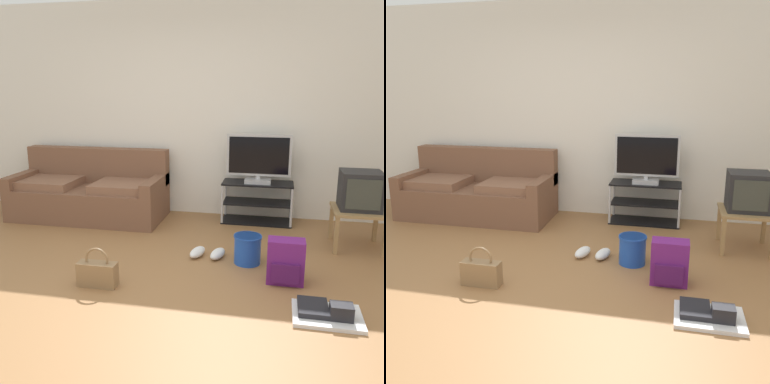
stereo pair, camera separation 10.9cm
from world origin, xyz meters
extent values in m
cube|color=olive|center=(0.00, 0.00, -0.01)|extent=(9.00, 9.80, 0.02)
cube|color=silver|center=(0.00, 2.45, 1.35)|extent=(9.00, 0.10, 2.70)
cube|color=brown|center=(-1.28, 1.90, 0.20)|extent=(1.93, 0.86, 0.40)
cube|color=brown|center=(-1.28, 2.23, 0.63)|extent=(1.93, 0.20, 0.46)
cube|color=brown|center=(-2.17, 1.90, 0.48)|extent=(0.14, 0.86, 0.16)
cube|color=brown|center=(-0.38, 1.90, 0.48)|extent=(0.14, 0.86, 0.16)
cube|color=brown|center=(-1.81, 1.84, 0.45)|extent=(0.77, 0.60, 0.10)
cube|color=brown|center=(-0.75, 1.84, 0.45)|extent=(0.77, 0.60, 0.10)
cube|color=black|center=(0.85, 2.16, 0.50)|extent=(0.86, 0.39, 0.02)
cube|color=black|center=(0.85, 2.16, 0.25)|extent=(0.83, 0.37, 0.02)
cube|color=black|center=(0.85, 2.16, 0.01)|extent=(0.86, 0.39, 0.02)
cylinder|color=#B7B7BC|center=(0.44, 1.98, 0.25)|extent=(0.03, 0.03, 0.51)
cylinder|color=#B7B7BC|center=(1.27, 1.98, 0.25)|extent=(0.03, 0.03, 0.51)
cylinder|color=#B7B7BC|center=(0.44, 2.34, 0.25)|extent=(0.03, 0.03, 0.51)
cylinder|color=#B7B7BC|center=(1.27, 2.34, 0.25)|extent=(0.03, 0.03, 0.51)
cube|color=#B2B2B7|center=(0.85, 2.14, 0.53)|extent=(0.31, 0.22, 0.05)
cube|color=#B2B2B7|center=(0.85, 2.14, 0.58)|extent=(0.05, 0.04, 0.04)
cube|color=#B2B2B7|center=(0.85, 2.14, 0.85)|extent=(0.77, 0.04, 0.50)
cube|color=black|center=(0.85, 2.11, 0.85)|extent=(0.71, 0.01, 0.44)
cube|color=#9E7A4C|center=(1.93, 1.49, 0.41)|extent=(0.52, 0.52, 0.03)
cube|color=#9E7A4C|center=(1.70, 1.26, 0.20)|extent=(0.04, 0.04, 0.39)
cube|color=#9E7A4C|center=(1.70, 1.72, 0.20)|extent=(0.04, 0.04, 0.39)
cube|color=#9E7A4C|center=(2.16, 1.72, 0.20)|extent=(0.04, 0.04, 0.39)
cube|color=#232326|center=(1.93, 1.51, 0.62)|extent=(0.40, 0.37, 0.39)
cube|color=#333833|center=(1.93, 1.32, 0.62)|extent=(0.33, 0.01, 0.31)
cube|color=#661E70|center=(1.19, 0.51, 0.19)|extent=(0.31, 0.18, 0.39)
cube|color=#4C1654|center=(1.19, 0.41, 0.12)|extent=(0.24, 0.04, 0.17)
cylinder|color=#4C1654|center=(1.10, 0.62, 0.21)|extent=(0.04, 0.04, 0.31)
cylinder|color=#4C1654|center=(1.28, 0.62, 0.21)|extent=(0.04, 0.04, 0.31)
cube|color=olive|center=(-0.37, 0.12, 0.10)|extent=(0.34, 0.12, 0.21)
torus|color=olive|center=(-0.37, 0.12, 0.24)|extent=(0.21, 0.02, 0.21)
cylinder|color=blue|center=(0.84, 0.86, 0.14)|extent=(0.25, 0.25, 0.28)
cylinder|color=blue|center=(0.84, 0.86, 0.27)|extent=(0.27, 0.27, 0.02)
ellipsoid|color=white|center=(0.34, 0.91, 0.04)|extent=(0.18, 0.28, 0.09)
ellipsoid|color=white|center=(0.55, 0.91, 0.04)|extent=(0.18, 0.28, 0.09)
cube|color=silver|center=(1.49, -0.02, 0.01)|extent=(0.50, 0.37, 0.03)
cube|color=black|center=(1.58, -0.06, 0.08)|extent=(0.16, 0.12, 0.11)
cube|color=black|center=(1.39, 0.02, 0.05)|extent=(0.22, 0.28, 0.04)
camera|label=1|loc=(1.08, -2.92, 1.65)|focal=39.19mm
camera|label=2|loc=(1.19, -2.90, 1.65)|focal=39.19mm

